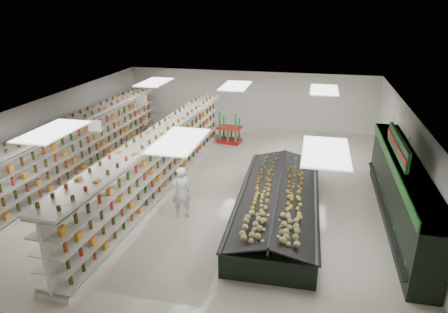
% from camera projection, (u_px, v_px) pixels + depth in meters
% --- Properties ---
extents(floor, '(16.00, 16.00, 0.00)m').
position_uv_depth(floor, '(215.00, 184.00, 15.94)').
color(floor, beige).
rests_on(floor, ground).
extents(ceiling, '(14.00, 16.00, 0.02)m').
position_uv_depth(ceiling, '(214.00, 106.00, 14.78)').
color(ceiling, white).
rests_on(ceiling, wall_back).
extents(wall_back, '(14.00, 0.02, 3.20)m').
position_uv_depth(wall_back, '(249.00, 100.00, 22.63)').
color(wall_back, white).
rests_on(wall_back, floor).
extents(wall_front, '(14.00, 0.02, 3.20)m').
position_uv_depth(wall_front, '(118.00, 276.00, 8.10)').
color(wall_front, white).
rests_on(wall_front, floor).
extents(wall_left, '(0.02, 16.00, 3.20)m').
position_uv_depth(wall_left, '(54.00, 134.00, 16.82)').
color(wall_left, white).
rests_on(wall_left, floor).
extents(wall_right, '(0.02, 16.00, 3.20)m').
position_uv_depth(wall_right, '(409.00, 161.00, 13.91)').
color(wall_right, white).
rests_on(wall_right, floor).
extents(produce_wall_case, '(0.93, 8.00, 2.20)m').
position_uv_depth(produce_wall_case, '(401.00, 187.00, 12.77)').
color(produce_wall_case, black).
rests_on(produce_wall_case, floor).
extents(aisle_sign_near, '(0.52, 0.06, 0.75)m').
position_uv_depth(aisle_sign_near, '(95.00, 126.00, 13.92)').
color(aisle_sign_near, white).
rests_on(aisle_sign_near, ceiling).
extents(aisle_sign_far, '(0.52, 0.06, 0.75)m').
position_uv_depth(aisle_sign_far, '(142.00, 100.00, 17.55)').
color(aisle_sign_far, white).
rests_on(aisle_sign_far, ceiling).
extents(hortifruti_banner, '(0.12, 3.20, 0.95)m').
position_uv_depth(hortifruti_banner, '(398.00, 145.00, 12.32)').
color(hortifruti_banner, '#1C6924').
rests_on(hortifruti_banner, ceiling).
extents(gondola_left, '(1.53, 13.34, 2.31)m').
position_uv_depth(gondola_left, '(79.00, 147.00, 16.81)').
color(gondola_left, silver).
rests_on(gondola_left, floor).
extents(gondola_center, '(1.56, 13.25, 2.29)m').
position_uv_depth(gondola_center, '(160.00, 162.00, 15.26)').
color(gondola_center, silver).
rests_on(gondola_center, floor).
extents(produce_island, '(2.83, 7.40, 1.10)m').
position_uv_depth(produce_island, '(278.00, 202.00, 13.43)').
color(produce_island, black).
rests_on(produce_island, floor).
extents(soda_endcap, '(1.27, 0.95, 1.50)m').
position_uv_depth(soda_endcap, '(230.00, 129.00, 20.34)').
color(soda_endcap, '#AF1419').
rests_on(soda_endcap, floor).
extents(shopper_main, '(0.78, 0.70, 1.80)m').
position_uv_depth(shopper_main, '(181.00, 192.00, 13.23)').
color(shopper_main, silver).
rests_on(shopper_main, floor).
extents(shopper_background, '(0.55, 0.78, 1.47)m').
position_uv_depth(shopper_background, '(147.00, 138.00, 19.04)').
color(shopper_background, '#9A865E').
rests_on(shopper_background, floor).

